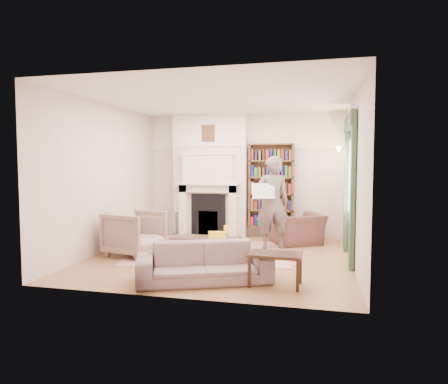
% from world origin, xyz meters
% --- Properties ---
extents(floor, '(4.50, 4.50, 0.00)m').
position_xyz_m(floor, '(0.00, 0.00, 0.00)').
color(floor, olive).
rests_on(floor, ground).
extents(ceiling, '(4.50, 4.50, 0.00)m').
position_xyz_m(ceiling, '(0.00, 0.00, 2.80)').
color(ceiling, white).
rests_on(ceiling, wall_back).
extents(wall_back, '(4.50, 0.00, 4.50)m').
position_xyz_m(wall_back, '(0.00, 2.25, 1.40)').
color(wall_back, white).
rests_on(wall_back, floor).
extents(wall_front, '(4.50, 0.00, 4.50)m').
position_xyz_m(wall_front, '(0.00, -2.25, 1.40)').
color(wall_front, white).
rests_on(wall_front, floor).
extents(wall_left, '(0.00, 4.50, 4.50)m').
position_xyz_m(wall_left, '(-2.25, 0.00, 1.40)').
color(wall_left, white).
rests_on(wall_left, floor).
extents(wall_right, '(0.00, 4.50, 4.50)m').
position_xyz_m(wall_right, '(2.25, 0.00, 1.40)').
color(wall_right, white).
rests_on(wall_right, floor).
extents(fireplace, '(1.70, 0.58, 2.80)m').
position_xyz_m(fireplace, '(-0.75, 2.05, 1.39)').
color(fireplace, white).
rests_on(fireplace, floor).
extents(bookcase, '(1.00, 0.24, 1.85)m').
position_xyz_m(bookcase, '(0.65, 2.12, 1.18)').
color(bookcase, brown).
rests_on(bookcase, floor).
extents(window, '(0.02, 0.90, 1.30)m').
position_xyz_m(window, '(2.23, 0.40, 1.45)').
color(window, silver).
rests_on(window, wall_right).
extents(curtain_left, '(0.07, 0.32, 2.40)m').
position_xyz_m(curtain_left, '(2.20, -0.30, 1.20)').
color(curtain_left, '#2C452E').
rests_on(curtain_left, floor).
extents(curtain_right, '(0.07, 0.32, 2.40)m').
position_xyz_m(curtain_right, '(2.20, 1.10, 1.20)').
color(curtain_right, '#2C452E').
rests_on(curtain_right, floor).
extents(pelmet, '(0.09, 1.70, 0.24)m').
position_xyz_m(pelmet, '(2.19, 0.40, 2.38)').
color(pelmet, '#2C452E').
rests_on(pelmet, wall_right).
extents(wall_sconce, '(0.20, 0.24, 0.24)m').
position_xyz_m(wall_sconce, '(2.03, 1.50, 1.90)').
color(wall_sconce, gold).
rests_on(wall_sconce, wall_right).
extents(rug, '(3.23, 2.69, 0.01)m').
position_xyz_m(rug, '(-0.30, 0.28, 0.01)').
color(rug, beige).
rests_on(rug, floor).
extents(armchair_reading, '(1.27, 1.22, 0.64)m').
position_xyz_m(armchair_reading, '(1.26, 1.51, 0.32)').
color(armchair_reading, '#432724').
rests_on(armchair_reading, floor).
extents(armchair_left, '(1.06, 1.04, 0.81)m').
position_xyz_m(armchair_left, '(-1.56, -0.20, 0.40)').
color(armchair_left, '#A49A87').
rests_on(armchair_left, floor).
extents(sofa, '(2.00, 1.38, 0.54)m').
position_xyz_m(sofa, '(0.13, -1.51, 0.27)').
color(sofa, gray).
rests_on(sofa, floor).
extents(man_reading, '(0.77, 0.63, 1.81)m').
position_xyz_m(man_reading, '(0.81, 0.91, 0.91)').
color(man_reading, '#594B47').
rests_on(man_reading, floor).
extents(newspaper, '(0.45, 0.26, 0.29)m').
position_xyz_m(newspaper, '(0.66, 0.71, 1.15)').
color(newspaper, silver).
rests_on(newspaper, man_reading).
extents(coffee_table, '(0.72, 0.48, 0.45)m').
position_xyz_m(coffee_table, '(1.12, -1.45, 0.23)').
color(coffee_table, '#371F13').
rests_on(coffee_table, floor).
extents(paraffin_heater, '(0.32, 0.32, 0.55)m').
position_xyz_m(paraffin_heater, '(-1.61, 1.89, 0.28)').
color(paraffin_heater, '#93969A').
rests_on(paraffin_heater, floor).
extents(rocking_horse, '(0.56, 0.33, 0.46)m').
position_xyz_m(rocking_horse, '(-0.23, 0.63, 0.23)').
color(rocking_horse, yellow).
rests_on(rocking_horse, rug).
extents(board_game, '(0.39, 0.39, 0.03)m').
position_xyz_m(board_game, '(-0.50, 0.05, 0.03)').
color(board_game, '#DCD44D').
rests_on(board_game, rug).
extents(game_box_lid, '(0.30, 0.23, 0.05)m').
position_xyz_m(game_box_lid, '(-0.93, 0.18, 0.04)').
color(game_box_lid, '#AF1F14').
rests_on(game_box_lid, rug).
extents(comic_annuals, '(0.59, 0.54, 0.02)m').
position_xyz_m(comic_annuals, '(0.13, -0.39, 0.02)').
color(comic_annuals, red).
rests_on(comic_annuals, rug).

